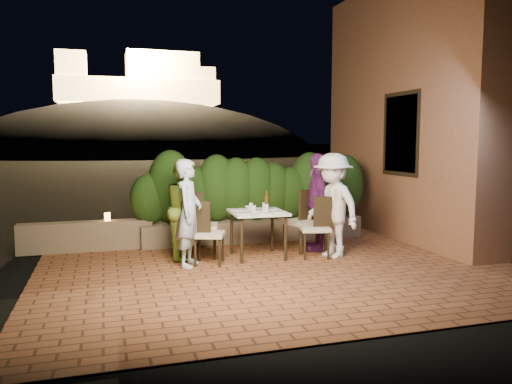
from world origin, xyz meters
name	(u,v)px	position (x,y,z in m)	size (l,w,h in m)	color
ground	(287,273)	(0.00, 0.00, -0.02)	(400.00, 400.00, 0.00)	black
terrace_floor	(275,268)	(0.00, 0.50, -0.07)	(7.00, 6.00, 0.15)	brown
building_wall	(423,109)	(3.60, 2.00, 2.50)	(1.60, 5.00, 5.00)	#985F3C
window_pane	(402,134)	(2.82, 1.50, 2.00)	(0.08, 1.00, 1.40)	black
window_frame	(402,134)	(2.81, 1.50, 2.00)	(0.06, 1.15, 1.55)	black
planter	(254,230)	(0.20, 2.30, 0.20)	(4.20, 0.55, 0.40)	#716148
hedge	(254,190)	(0.20, 2.30, 0.95)	(4.00, 0.70, 1.10)	#1A370E
parapet	(87,236)	(-2.80, 2.30, 0.25)	(2.20, 0.30, 0.50)	#716148
hill	(141,185)	(2.00, 60.00, -4.00)	(52.00, 40.00, 22.00)	black
fortress	(138,72)	(2.00, 60.00, 10.50)	(26.00, 8.00, 8.00)	#FFCC7A
dining_table	(258,234)	(-0.13, 1.00, 0.38)	(0.86, 0.86, 0.75)	white
plate_nw	(243,213)	(-0.44, 0.79, 0.76)	(0.24, 0.24, 0.01)	white
plate_sw	(238,210)	(-0.40, 1.21, 0.76)	(0.24, 0.24, 0.01)	white
plate_ne	(279,212)	(0.16, 0.78, 0.76)	(0.24, 0.24, 0.01)	white
plate_se	(271,209)	(0.16, 1.18, 0.76)	(0.21, 0.21, 0.01)	white
plate_centre	(258,211)	(-0.12, 0.99, 0.76)	(0.23, 0.23, 0.01)	white
plate_front	(266,213)	(-0.09, 0.71, 0.76)	(0.24, 0.24, 0.01)	white
glass_nw	(254,209)	(-0.23, 0.88, 0.81)	(0.07, 0.07, 0.11)	silver
glass_sw	(251,206)	(-0.19, 1.19, 0.81)	(0.07, 0.07, 0.11)	silver
glass_ne	(266,208)	(0.00, 0.93, 0.81)	(0.07, 0.07, 0.12)	silver
glass_se	(264,206)	(0.03, 1.14, 0.81)	(0.07, 0.07, 0.12)	silver
beer_bottle	(267,201)	(0.03, 1.05, 0.91)	(0.06, 0.06, 0.32)	#4D2E0C
bowl	(250,208)	(-0.17, 1.29, 0.77)	(0.18, 0.18, 0.04)	white
chair_left_front	(209,233)	(-0.97, 0.77, 0.48)	(0.45, 0.45, 0.97)	black
chair_left_back	(202,225)	(-0.99, 1.27, 0.53)	(0.49, 0.49, 1.06)	black
chair_right_front	(315,227)	(0.75, 0.72, 0.49)	(0.46, 0.46, 0.99)	black
chair_right_back	(300,221)	(0.71, 1.24, 0.52)	(0.48, 0.48, 1.04)	black
diner_blue	(189,213)	(-1.29, 0.74, 0.80)	(0.59, 0.38, 1.61)	#A7C4D7
diner_green	(186,209)	(-1.25, 1.28, 0.80)	(0.78, 0.60, 1.60)	#ACDA44
diner_white	(333,205)	(1.03, 0.66, 0.84)	(1.09, 0.62, 1.68)	white
diner_purple	(317,202)	(1.00, 1.22, 0.83)	(0.98, 0.41, 1.67)	#68236A
parapet_lamp	(107,217)	(-2.45, 2.30, 0.57)	(0.10, 0.10, 0.14)	orange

